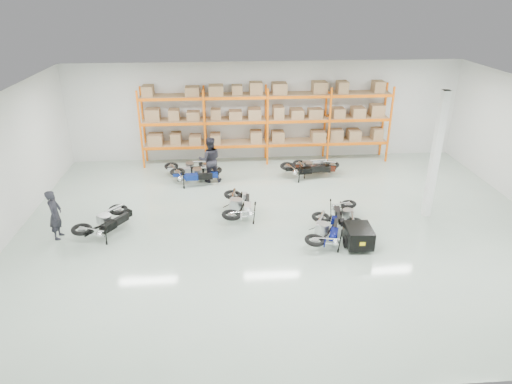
{
  "coord_description": "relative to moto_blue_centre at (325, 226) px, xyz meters",
  "views": [
    {
      "loc": [
        -2.01,
        -13.64,
        7.57
      ],
      "look_at": [
        -0.93,
        0.54,
        1.1
      ],
      "focal_mm": 32.0,
      "sensor_mm": 36.0,
      "label": 1
    }
  ],
  "objects": [
    {
      "name": "pallet_rack",
      "position": [
        -1.16,
        7.55,
        1.68
      ],
      "size": [
        11.28,
        0.98,
        3.62
      ],
      "color": "orange",
      "rests_on": "ground"
    },
    {
      "name": "structural_column",
      "position": [
        4.04,
        1.6,
        1.68
      ],
      "size": [
        0.25,
        0.25,
        4.5
      ],
      "primitive_type": "cube",
      "color": "white",
      "rests_on": "ground"
    },
    {
      "name": "moto_back_b",
      "position": [
        -4.67,
        5.91,
        -0.03
      ],
      "size": [
        1.85,
        1.05,
        1.14
      ],
      "primitive_type": null,
      "rotation": [
        0.0,
        -0.09,
        1.67
      ],
      "color": "#B0B3BA",
      "rests_on": "ground"
    },
    {
      "name": "moto_back_c",
      "position": [
        0.4,
        5.46,
        0.02
      ],
      "size": [
        2.07,
        1.28,
        1.25
      ],
      "primitive_type": null,
      "rotation": [
        0.0,
        -0.09,
        1.75
      ],
      "color": "black",
      "rests_on": "ground"
    },
    {
      "name": "moto_back_a",
      "position": [
        -4.32,
        5.11,
        -0.01
      ],
      "size": [
        1.9,
        1.01,
        1.2
      ],
      "primitive_type": null,
      "rotation": [
        0.0,
        -0.09,
        1.62
      ],
      "color": "navy",
      "rests_on": "ground"
    },
    {
      "name": "moto_black_far_left",
      "position": [
        -7.1,
        1.08,
        0.02
      ],
      "size": [
        1.86,
        2.13,
        1.25
      ],
      "primitive_type": null,
      "rotation": [
        0.0,
        -0.09,
        2.56
      ],
      "color": "black",
      "rests_on": "ground"
    },
    {
      "name": "room",
      "position": [
        -1.16,
        1.1,
        1.68
      ],
      "size": [
        18.0,
        18.0,
        18.0
      ],
      "color": "#A6B9A7",
      "rests_on": "ground"
    },
    {
      "name": "moto_touring_right",
      "position": [
        0.97,
        1.2,
        -0.07
      ],
      "size": [
        1.02,
        1.73,
        1.06
      ],
      "primitive_type": null,
      "rotation": [
        0.0,
        -0.09,
        -0.13
      ],
      "color": "black",
      "rests_on": "ground"
    },
    {
      "name": "trailer",
      "position": [
        0.97,
        -0.4,
        -0.16
      ],
      "size": [
        0.89,
        1.69,
        0.7
      ],
      "rotation": [
        0.0,
        0.0,
        -0.03
      ],
      "color": "black",
      "rests_on": "ground"
    },
    {
      "name": "person_left",
      "position": [
        -8.63,
        0.96,
        0.26
      ],
      "size": [
        0.41,
        0.62,
        1.67
      ],
      "primitive_type": "imported",
      "rotation": [
        0.0,
        0.0,
        1.55
      ],
      "color": "black",
      "rests_on": "ground"
    },
    {
      "name": "moto_back_d",
      "position": [
        0.82,
        5.64,
        -0.04
      ],
      "size": [
        1.86,
        1.16,
        1.12
      ],
      "primitive_type": null,
      "rotation": [
        0.0,
        -0.09,
        1.39
      ],
      "color": "#44170D",
      "rests_on": "ground"
    },
    {
      "name": "person_back",
      "position": [
        -3.73,
        5.33,
        0.39
      ],
      "size": [
        0.98,
        0.79,
        1.92
      ],
      "primitive_type": "imported",
      "rotation": [
        0.0,
        0.0,
        3.21
      ],
      "color": "black",
      "rests_on": "ground"
    },
    {
      "name": "moto_blue_centre",
      "position": [
        0.0,
        0.0,
        0.0
      ],
      "size": [
        1.48,
        2.07,
        1.21
      ],
      "primitive_type": null,
      "rotation": [
        0.0,
        -0.09,
        2.82
      ],
      "color": "#070D4D",
      "rests_on": "ground"
    },
    {
      "name": "moto_silver_left",
      "position": [
        -2.67,
        1.97,
        0.03
      ],
      "size": [
        1.09,
        2.01,
        1.27
      ],
      "primitive_type": null,
      "rotation": [
        0.0,
        -0.09,
        3.08
      ],
      "color": "silver",
      "rests_on": "ground"
    }
  ]
}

